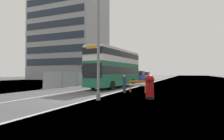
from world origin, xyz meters
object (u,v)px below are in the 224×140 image
(double_decker_bus, at_px, (116,68))
(roadworks_barrier, at_px, (138,85))
(lamppost_foreground, at_px, (98,46))
(pedestrian_at_kerb, at_px, (124,84))
(car_oncoming_near, at_px, (140,77))
(car_receding_mid, at_px, (145,77))
(red_pillar_postbox, at_px, (150,86))

(double_decker_bus, xyz_separation_m, roadworks_barrier, (4.25, -5.03, -1.86))
(roadworks_barrier, bearing_deg, double_decker_bus, 130.24)
(lamppost_foreground, xyz_separation_m, pedestrian_at_kerb, (0.16, 5.14, -2.88))
(roadworks_barrier, bearing_deg, car_oncoming_near, 103.32)
(roadworks_barrier, xyz_separation_m, car_receding_mid, (-4.96, 26.66, 0.26))
(red_pillar_postbox, xyz_separation_m, roadworks_barrier, (-1.93, 4.01, -0.23))
(lamppost_foreground, relative_size, red_pillar_postbox, 4.53)
(double_decker_bus, relative_size, pedestrian_at_kerb, 6.74)
(double_decker_bus, distance_m, pedestrian_at_kerb, 6.86)
(car_oncoming_near, distance_m, pedestrian_at_kerb, 20.36)
(double_decker_bus, height_order, roadworks_barrier, double_decker_bus)
(pedestrian_at_kerb, bearing_deg, car_oncoming_near, 99.84)
(pedestrian_at_kerb, bearing_deg, double_decker_bus, 118.57)
(roadworks_barrier, bearing_deg, pedestrian_at_kerb, -143.55)
(lamppost_foreground, relative_size, roadworks_barrier, 4.87)
(double_decker_bus, height_order, car_oncoming_near, double_decker_bus)
(lamppost_foreground, relative_size, pedestrian_at_kerb, 4.66)
(double_decker_bus, relative_size, car_oncoming_near, 2.98)
(car_oncoming_near, distance_m, car_receding_mid, 7.41)
(lamppost_foreground, bearing_deg, roadworks_barrier, 78.17)
(lamppost_foreground, distance_m, red_pillar_postbox, 4.64)
(red_pillar_postbox, bearing_deg, double_decker_bus, 124.38)
(lamppost_foreground, height_order, pedestrian_at_kerb, lamppost_foreground)
(lamppost_foreground, xyz_separation_m, car_receding_mid, (-3.71, 32.60, -2.74))
(red_pillar_postbox, bearing_deg, roadworks_barrier, 115.70)
(car_oncoming_near, relative_size, car_receding_mid, 0.87)
(red_pillar_postbox, distance_m, roadworks_barrier, 4.46)
(car_oncoming_near, bearing_deg, pedestrian_at_kerb, -80.16)
(double_decker_bus, bearing_deg, car_oncoming_near, 91.24)
(double_decker_bus, bearing_deg, red_pillar_postbox, -55.62)
(pedestrian_at_kerb, bearing_deg, roadworks_barrier, 36.45)
(car_oncoming_near, relative_size, pedestrian_at_kerb, 2.26)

